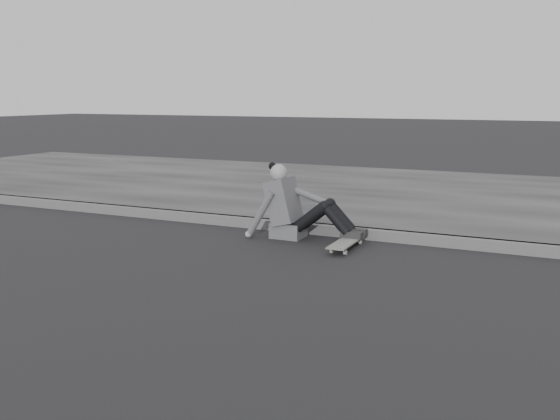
# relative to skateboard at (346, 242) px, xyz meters

# --- Properties ---
(ground) EXTENTS (80.00, 80.00, 0.00)m
(ground) POSITION_rel_skateboard_xyz_m (1.32, -2.02, -0.07)
(ground) COLOR black
(ground) RESTS_ON ground
(curb) EXTENTS (24.00, 0.16, 0.12)m
(curb) POSITION_rel_skateboard_xyz_m (1.32, 0.56, -0.01)
(curb) COLOR #535353
(curb) RESTS_ON ground
(sidewalk) EXTENTS (24.00, 6.00, 0.12)m
(sidewalk) POSITION_rel_skateboard_xyz_m (1.32, 3.58, -0.01)
(sidewalk) COLOR #373737
(sidewalk) RESTS_ON ground
(skateboard) EXTENTS (0.20, 0.78, 0.09)m
(skateboard) POSITION_rel_skateboard_xyz_m (0.00, 0.00, 0.00)
(skateboard) COLOR #979692
(skateboard) RESTS_ON ground
(seated_woman) EXTENTS (1.38, 0.46, 0.88)m
(seated_woman) POSITION_rel_skateboard_xyz_m (-0.73, 0.25, 0.29)
(seated_woman) COLOR #505052
(seated_woman) RESTS_ON ground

